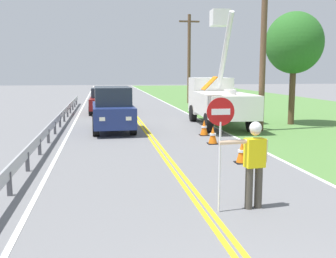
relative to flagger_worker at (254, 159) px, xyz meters
The scene contains 17 objects.
grass_verge_right 18.63m from the flagger_worker, 55.29° to the left, with size 16.00×110.00×0.01m, color #517F3D.
centerline_yellow_left 15.36m from the flagger_worker, 94.11° to the left, with size 0.11×110.00×0.01m, color yellow.
centerline_yellow_right 15.35m from the flagger_worker, 93.44° to the left, with size 0.11×110.00×0.01m, color yellow.
edge_line_right 15.54m from the flagger_worker, 80.38° to the left, with size 0.12×110.00×0.01m, color silver.
edge_line_left 16.00m from the flagger_worker, 106.77° to the left, with size 0.12×110.00×0.01m, color silver.
flagger_worker is the anchor object (origin of this frame).
stop_sign_paddle 1.02m from the flagger_worker, behind, with size 0.56×0.04×2.33m.
utility_bucket_truck 12.98m from the flagger_worker, 76.85° to the left, with size 3.00×6.92×5.91m.
oncoming_suv_nearest 11.73m from the flagger_worker, 102.72° to the left, with size 2.01×4.65×2.10m.
oncoming_sedan_second 19.90m from the flagger_worker, 98.54° to the left, with size 1.96×4.13×1.70m.
utility_pole_near 11.76m from the flagger_worker, 66.92° to the left, with size 1.80×0.28×8.41m.
utility_pole_mid 27.70m from the flagger_worker, 80.49° to the left, with size 1.80×0.28×7.69m.
traffic_cone_lead 4.22m from the flagger_worker, 73.42° to the left, with size 0.40×0.40×0.70m.
traffic_cone_mid 7.46m from the flagger_worker, 80.73° to the left, with size 0.40×0.40×0.70m.
traffic_cone_tail 9.55m from the flagger_worker, 81.65° to the left, with size 0.40×0.40×0.70m.
guardrail_left_shoulder 13.09m from the flagger_worker, 113.46° to the left, with size 0.10×32.00×0.71m.
roadside_tree_verge 14.47m from the flagger_worker, 60.62° to the left, with size 3.00×3.00×5.90m.
Camera 1 is at (-2.05, -2.93, 2.85)m, focal length 42.72 mm.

